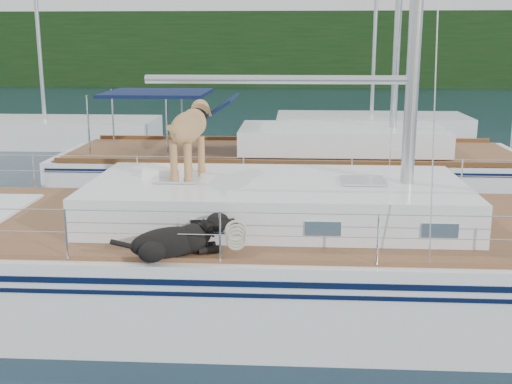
{
  "coord_description": "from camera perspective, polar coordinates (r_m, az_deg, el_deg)",
  "views": [
    {
      "loc": [
        1.03,
        -8.75,
        3.72
      ],
      "look_at": [
        0.5,
        0.2,
        1.6
      ],
      "focal_mm": 45.0,
      "sensor_mm": 36.0,
      "label": 1
    }
  ],
  "objects": [
    {
      "name": "ground",
      "position": [
        9.57,
        -3.11,
        -9.61
      ],
      "size": [
        120.0,
        120.0,
        0.0
      ],
      "primitive_type": "plane",
      "color": "black",
      "rests_on": "ground"
    },
    {
      "name": "bg_boat_west",
      "position": [
        24.7,
        -18.18,
        5.04
      ],
      "size": [
        8.0,
        3.0,
        11.65
      ],
      "color": "white",
      "rests_on": "ground"
    },
    {
      "name": "neighbor_sailboat",
      "position": [
        15.57,
        3.51,
        1.82
      ],
      "size": [
        11.0,
        3.5,
        13.3
      ],
      "color": "white",
      "rests_on": "ground"
    },
    {
      "name": "bg_boat_center",
      "position": [
        25.14,
        10.18,
        5.64
      ],
      "size": [
        7.2,
        3.0,
        11.65
      ],
      "color": "white",
      "rests_on": "ground"
    },
    {
      "name": "shore_bank",
      "position": [
        55.05,
        2.33,
        10.06
      ],
      "size": [
        92.0,
        1.0,
        1.2
      ],
      "primitive_type": "cube",
      "color": "#595147",
      "rests_on": "ground"
    },
    {
      "name": "main_sailboat",
      "position": [
        9.31,
        -2.64,
        -5.75
      ],
      "size": [
        12.0,
        4.02,
        14.01
      ],
      "color": "white",
      "rests_on": "ground"
    },
    {
      "name": "tree_line",
      "position": [
        53.77,
        2.33,
        12.55
      ],
      "size": [
        90.0,
        3.0,
        6.0
      ],
      "primitive_type": "cube",
      "color": "black",
      "rests_on": "ground"
    }
  ]
}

